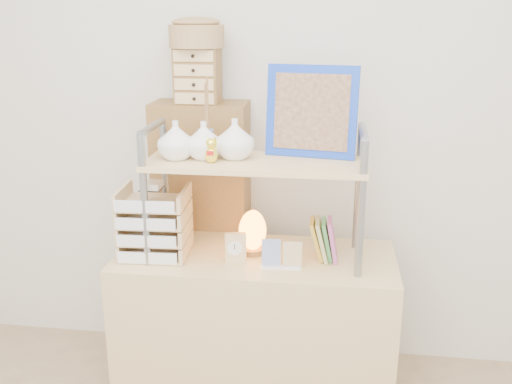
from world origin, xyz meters
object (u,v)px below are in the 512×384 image
desk (255,332)px  salt_lamp (253,231)px  cabinet (204,236)px  letter_tray (154,226)px

desk → salt_lamp: (-0.02, 0.03, 0.47)m
cabinet → desk: bearing=-50.4°
desk → letter_tray: 0.67m
letter_tray → cabinet: bearing=74.5°
cabinet → salt_lamp: cabinet is taller
desk → salt_lamp: size_ratio=6.17×
letter_tray → salt_lamp: 0.42m
desk → cabinet: (-0.31, 0.37, 0.30)m
cabinet → letter_tray: size_ratio=4.09×
cabinet → letter_tray: bearing=-106.1°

